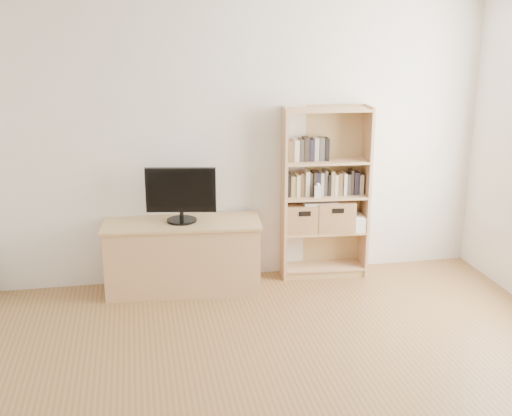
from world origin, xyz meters
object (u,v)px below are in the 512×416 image
object	(u,v)px
tv_stand	(183,257)
baby_monitor	(318,192)
television	(181,195)
bookshelf	(325,193)
basket_left	(302,217)
basket_right	(335,215)
laptop	(320,202)

from	to	relation	value
tv_stand	baby_monitor	distance (m)	1.36
tv_stand	television	size ratio (longest dim) A/B	2.20
bookshelf	basket_left	size ratio (longest dim) A/B	5.00
tv_stand	basket_right	size ratio (longest dim) A/B	3.88
baby_monitor	laptop	distance (m)	0.15
laptop	bookshelf	bearing A→B (deg)	16.79
television	baby_monitor	bearing A→B (deg)	11.27
television	laptop	xyz separation A→B (m)	(1.29, 0.10, -0.16)
basket_left	basket_right	size ratio (longest dim) A/B	0.93
bookshelf	television	world-z (taller)	bookshelf
tv_stand	baby_monitor	xyz separation A→B (m)	(1.24, 0.03, 0.53)
laptop	baby_monitor	bearing A→B (deg)	-116.81
television	basket_right	distance (m)	1.47
basket_left	laptop	distance (m)	0.22
bookshelf	laptop	xyz separation A→B (m)	(-0.05, -0.01, -0.08)
baby_monitor	basket_left	world-z (taller)	baby_monitor
tv_stand	laptop	size ratio (longest dim) A/B	4.24
television	basket_left	distance (m)	1.17
bookshelf	laptop	bearing A→B (deg)	-164.49
baby_monitor	laptop	xyz separation A→B (m)	(0.05, 0.07, -0.12)
tv_stand	television	world-z (taller)	television
baby_monitor	tv_stand	bearing A→B (deg)	-167.66
television	tv_stand	bearing A→B (deg)	-169.95
bookshelf	baby_monitor	bearing A→B (deg)	-135.00
television	laptop	distance (m)	1.30
basket_right	television	bearing A→B (deg)	-169.88
basket_right	laptop	bearing A→B (deg)	-174.38
tv_stand	basket_left	bearing A→B (deg)	11.14
tv_stand	baby_monitor	size ratio (longest dim) A/B	11.67
tv_stand	bookshelf	bearing A→B (deg)	9.70
basket_right	bookshelf	bearing A→B (deg)	179.47
bookshelf	basket_right	xyz separation A→B (m)	(0.10, -0.01, -0.21)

